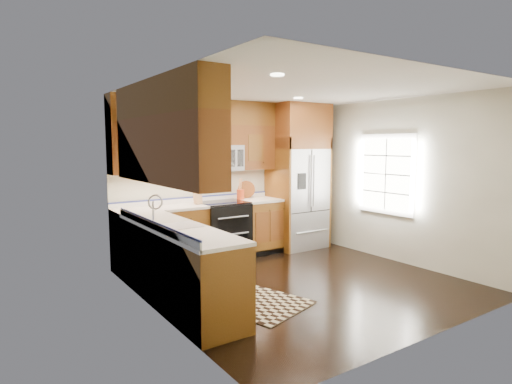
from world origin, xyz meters
TOP-DOWN VIEW (x-y plane):
  - ground at (0.00, 0.00)m, footprint 4.00×4.00m
  - wall_back at (0.00, 2.00)m, footprint 4.00×0.02m
  - wall_left at (-2.00, 0.00)m, footprint 0.02×4.00m
  - wall_right at (2.00, 0.00)m, footprint 0.02×4.00m
  - window at (1.98, 0.20)m, footprint 0.04×1.10m
  - base_cabinets at (-1.23, 0.90)m, footprint 2.85×3.00m
  - countertop at (-1.09, 1.01)m, footprint 2.86×3.01m
  - upper_cabinets at (-1.15, 1.09)m, footprint 2.85×3.00m
  - range at (-0.25, 1.67)m, footprint 0.76×0.67m
  - microwave at (-0.25, 1.80)m, footprint 0.76×0.40m
  - refrigerator at (1.30, 1.63)m, footprint 0.98×0.75m
  - sink_faucet at (-1.73, 0.23)m, footprint 0.54×0.44m
  - rug at (-0.98, -0.08)m, footprint 1.36×1.77m
  - knife_block at (-0.69, 1.70)m, footprint 0.09×0.13m
  - utensil_crock at (0.19, 1.83)m, footprint 0.16×0.16m
  - cutting_board at (0.38, 1.94)m, footprint 0.41×0.41m

SIDE VIEW (x-z plane):
  - ground at x=0.00m, z-range 0.00..0.00m
  - rug at x=-0.98m, z-range 0.00..0.01m
  - base_cabinets at x=-1.23m, z-range 0.00..0.90m
  - range at x=-0.25m, z-range 0.00..0.94m
  - countertop at x=-1.09m, z-range 0.90..0.94m
  - cutting_board at x=0.38m, z-range 0.94..0.96m
  - sink_faucet at x=-1.73m, z-range 0.81..1.18m
  - knife_block at x=-0.69m, z-range 0.92..1.18m
  - utensil_crock at x=0.19m, z-range 0.88..1.25m
  - wall_back at x=0.00m, z-range 0.00..2.60m
  - wall_left at x=-2.00m, z-range 0.00..2.60m
  - wall_right at x=2.00m, z-range 0.00..2.60m
  - refrigerator at x=1.30m, z-range 0.00..2.60m
  - window at x=1.98m, z-range 0.75..2.05m
  - microwave at x=-0.25m, z-range 1.45..1.87m
  - upper_cabinets at x=-1.15m, z-range 1.45..2.60m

